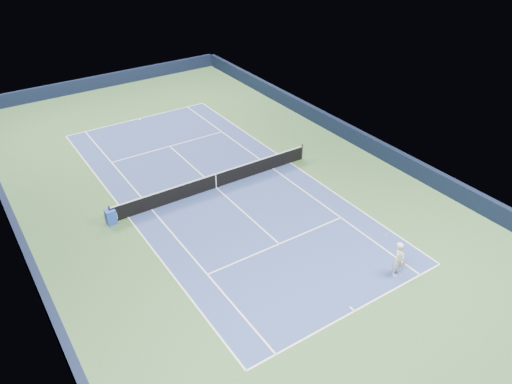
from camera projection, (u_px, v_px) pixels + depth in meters
ground at (216, 188)px, 29.56m from camera, size 40.00×40.00×0.00m
wall_far at (103, 81)px, 43.20m from camera, size 22.00×0.35×1.10m
wall_right at (353, 135)px, 34.31m from camera, size 0.35×40.00×1.10m
wall_left at (22, 243)px, 24.23m from camera, size 0.35×40.00×1.10m
court_surface at (216, 188)px, 29.56m from camera, size 10.97×23.77×0.01m
baseline_far at (139, 119)px, 37.91m from camera, size 10.97×0.08×0.00m
baseline_near at (355, 311)px, 21.21m from camera, size 10.97×0.08×0.00m
sideline_doubles_right at (290, 163)px, 32.11m from camera, size 0.08×23.77×0.00m
sideline_doubles_left at (128, 217)px, 27.00m from camera, size 0.08×23.77×0.00m
sideline_singles_right at (273, 169)px, 31.47m from camera, size 0.08×23.77×0.00m
sideline_singles_left at (152, 209)px, 27.64m from camera, size 0.08×23.77×0.00m
service_line_far at (170, 146)px, 34.05m from camera, size 8.23×0.08×0.00m
service_line_near at (279, 244)px, 25.06m from camera, size 8.23×0.08×0.00m
center_service_line at (216, 188)px, 29.56m from camera, size 0.08×12.80×0.00m
center_mark_far at (140, 119)px, 37.80m from camera, size 0.08×0.30×0.00m
center_mark_near at (352, 309)px, 21.31m from camera, size 0.08×0.30×0.00m
tennis_net at (216, 180)px, 29.29m from camera, size 12.90×0.10×1.07m
sponsor_cube at (111, 217)px, 26.34m from camera, size 0.56×0.47×0.84m
tennis_player at (399, 259)px, 22.70m from camera, size 0.85×1.33×1.80m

